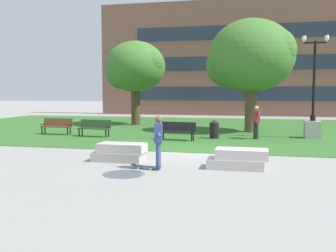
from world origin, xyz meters
TOP-DOWN VIEW (x-y plane):
  - ground_plane at (0.00, 0.00)m, footprint 140.00×140.00m
  - grass_lawn at (0.00, 10.00)m, footprint 40.00×20.00m
  - concrete_block_center at (-2.35, -2.37)m, footprint 1.86×0.90m
  - concrete_block_left at (1.82, -2.80)m, footprint 1.92×0.90m
  - person_skateboarder at (-0.66, -3.47)m, footprint 0.31×0.59m
  - skateboard at (-1.05, -3.56)m, footprint 1.04×0.40m
  - puddle at (-1.48, -4.44)m, footprint 1.28×1.28m
  - park_bench_near_left at (-1.53, 3.80)m, footprint 1.85×0.73m
  - park_bench_near_right at (-6.23, 4.28)m, footprint 1.84×0.67m
  - park_bench_far_left at (-8.76, 4.78)m, footprint 1.81×0.56m
  - lamp_post_left at (5.19, 6.20)m, footprint 1.32×0.80m
  - tree_near_left at (1.89, 8.61)m, footprint 5.32×5.07m
  - tree_near_right at (-6.36, 11.82)m, footprint 4.53×4.31m
  - trash_bin at (0.19, 4.87)m, footprint 0.49×0.49m
  - person_bystander_near_lawn at (2.31, 5.10)m, footprint 0.49×0.81m
  - building_facade_distant at (1.99, 24.50)m, footprint 31.83×1.03m

SIDE VIEW (x-z plane):
  - ground_plane at x=0.00m, z-range 0.00..0.00m
  - puddle at x=-1.48m, z-range 0.00..0.01m
  - grass_lawn at x=0.00m, z-range 0.00..0.02m
  - skateboard at x=-1.05m, z-range 0.02..0.15m
  - concrete_block_center at x=-2.35m, z-range -0.01..0.63m
  - concrete_block_left at x=1.82m, z-range -0.01..0.63m
  - trash_bin at x=0.19m, z-range 0.02..0.98m
  - park_bench_near_left at x=-1.53m, z-range 0.09..0.99m
  - park_bench_near_right at x=-6.23m, z-range 0.09..0.99m
  - park_bench_far_left at x=-8.76m, z-range 0.09..0.99m
  - person_skateboarder at x=-0.66m, z-range 0.12..1.83m
  - person_bystander_near_lawn at x=2.31m, z-range 0.13..1.84m
  - lamp_post_left at x=5.19m, z-range -1.61..3.83m
  - tree_near_right at x=-6.36m, z-range 1.13..7.17m
  - tree_near_left at x=1.89m, z-range 1.14..7.85m
  - building_facade_distant at x=1.99m, z-range 0.00..11.44m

